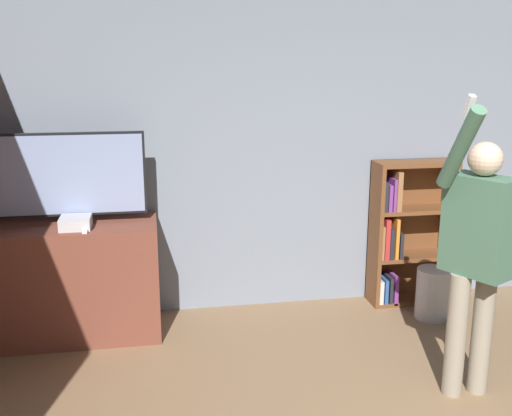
{
  "coord_description": "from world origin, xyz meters",
  "views": [
    {
      "loc": [
        -1.3,
        -2.08,
        2.15
      ],
      "look_at": [
        -0.61,
        1.78,
        1.17
      ],
      "focal_mm": 42.0,
      "sensor_mm": 36.0,
      "label": 1
    }
  ],
  "objects_px": {
    "person": "(477,247)",
    "waste_bin": "(433,294)",
    "game_console": "(76,223)",
    "bookshelf": "(404,234)",
    "television": "(70,177)"
  },
  "relations": [
    {
      "from": "game_console",
      "to": "person",
      "type": "relative_size",
      "value": 0.12
    },
    {
      "from": "person",
      "to": "waste_bin",
      "type": "height_order",
      "value": "person"
    },
    {
      "from": "television",
      "to": "waste_bin",
      "type": "height_order",
      "value": "television"
    },
    {
      "from": "game_console",
      "to": "waste_bin",
      "type": "height_order",
      "value": "game_console"
    },
    {
      "from": "game_console",
      "to": "bookshelf",
      "type": "relative_size",
      "value": 0.18
    },
    {
      "from": "bookshelf",
      "to": "game_console",
      "type": "bearing_deg",
      "value": -173.64
    },
    {
      "from": "bookshelf",
      "to": "person",
      "type": "height_order",
      "value": "person"
    },
    {
      "from": "television",
      "to": "person",
      "type": "relative_size",
      "value": 0.58
    },
    {
      "from": "television",
      "to": "bookshelf",
      "type": "bearing_deg",
      "value": 3.03
    },
    {
      "from": "person",
      "to": "waste_bin",
      "type": "xyz_separation_m",
      "value": [
        0.32,
        1.14,
        -0.79
      ]
    },
    {
      "from": "television",
      "to": "game_console",
      "type": "height_order",
      "value": "television"
    },
    {
      "from": "waste_bin",
      "to": "television",
      "type": "bearing_deg",
      "value": 175.19
    },
    {
      "from": "game_console",
      "to": "waste_bin",
      "type": "xyz_separation_m",
      "value": [
        2.88,
        -0.08,
        -0.74
      ]
    },
    {
      "from": "television",
      "to": "waste_bin",
      "type": "distance_m",
      "value": 3.11
    },
    {
      "from": "game_console",
      "to": "waste_bin",
      "type": "relative_size",
      "value": 0.52
    }
  ]
}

